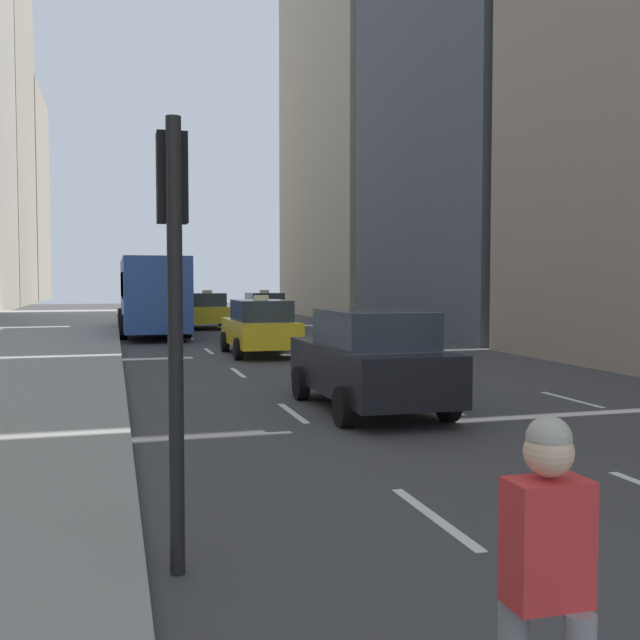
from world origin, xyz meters
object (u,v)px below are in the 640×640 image
Objects in this scene: taxi_lead at (260,327)px; city_bus at (151,293)px; skateboarder at (546,591)px; sedan_black_near at (370,360)px; traffic_light_pole at (174,271)px; taxi_second at (207,310)px; taxi_third at (264,310)px.

taxi_lead is 11.14m from city_bus.
taxi_lead is 20.30m from skateboarder.
sedan_black_near is 1.27× the size of traffic_light_pole.
skateboarder is 0.48× the size of traffic_light_pole.
skateboarder is 3.75m from traffic_light_pole.
sedan_black_near reaches higher than skateboarder.
taxi_lead is at bearing 90.00° from sedan_black_near.
taxi_second is 34.04m from skateboarder.
skateboarder is at bearing -104.86° from sedan_black_near.
traffic_light_pole is at bearing 113.11° from skateboarder.
traffic_light_pole reaches higher than taxi_second.
taxi_third is at bearing 27.18° from city_bus.
city_bus is at bearing 87.65° from traffic_light_pole.
traffic_light_pole is at bearing -103.11° from taxi_lead.
city_bus is (-2.81, 10.74, 0.91)m from taxi_lead.
taxi_lead is 17.48m from traffic_light_pole.
skateboarder is at bearing -94.37° from taxi_second.
city_bus reaches higher than taxi_lead.
traffic_light_pole reaches higher than skateboarder.
traffic_light_pole is at bearing -120.92° from sedan_black_near.
taxi_lead is at bearing -90.00° from taxi_second.
taxi_second is at bearing 90.00° from taxi_lead.
taxi_lead and taxi_second have the same top height.
sedan_black_near is 2.63× the size of skateboarder.
city_bus is at bearing -132.57° from taxi_second.
taxi_second is 0.96× the size of sedan_black_near.
taxi_lead is at bearing -75.33° from city_bus.
taxi_lead reaches higher than sedan_black_near.
taxi_third is at bearing 80.92° from skateboarder.
sedan_black_near is 10.11m from skateboarder.
city_bus reaches higher than taxi_third.
taxi_third is (2.80, -0.18, 0.00)m from taxi_second.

